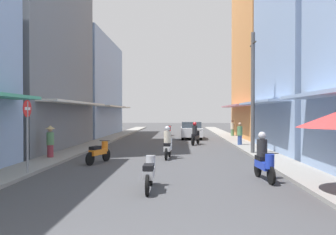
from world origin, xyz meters
name	(u,v)px	position (x,y,z in m)	size (l,w,h in m)	color
ground_plane	(168,146)	(0.00, 18.60, 0.00)	(99.45, 99.45, 0.00)	#424244
sidewalk_left	(93,144)	(-5.12, 18.60, 0.06)	(1.55, 53.20, 0.12)	gray
sidewalk_right	(245,145)	(5.12, 18.60, 0.06)	(1.55, 53.20, 0.12)	gray
building_left_mid	(20,18)	(-8.89, 16.21, 7.96)	(7.05, 10.27, 15.94)	slate
building_left_far	(80,88)	(-8.88, 27.82, 4.62)	(7.05, 11.74, 9.25)	#8CA5CC
building_right_mid	(324,11)	(8.89, 15.62, 7.94)	(7.05, 8.18, 15.90)	#8CA5CC
building_right_far	(276,58)	(8.88, 24.80, 6.87)	(7.05, 9.42, 13.75)	#D88C4C
motorbike_blue	(264,159)	(3.53, 7.59, 0.70)	(0.55, 1.81, 1.58)	black
motorbike_black	(195,135)	(1.83, 19.30, 0.70)	(0.75, 1.74, 1.58)	black
motorbike_orange	(99,152)	(-2.75, 10.97, 0.50)	(0.77, 1.73, 0.96)	black
motorbike_white	(168,144)	(0.20, 12.56, 0.70)	(0.55, 1.81, 1.58)	black
motorbike_red	(169,130)	(-0.30, 28.19, 0.50)	(0.55, 1.81, 0.96)	black
motorbike_silver	(149,172)	(-0.07, 6.17, 0.50)	(0.55, 1.81, 0.96)	black
parked_car	(191,130)	(1.71, 24.56, 0.74)	(1.77, 4.11, 1.45)	silver
pedestrian_crossing	(240,134)	(4.70, 18.29, 0.79)	(0.34, 0.34, 1.58)	#334C8C
pedestrian_far	(50,140)	(-5.31, 11.90, 0.91)	(0.44, 0.44, 1.61)	#99333F
pedestrian_midway	(232,129)	(5.52, 26.51, 0.78)	(0.34, 0.34, 1.57)	#598C59
utility_pole	(253,92)	(4.59, 14.02, 3.28)	(0.20, 1.20, 6.40)	#4C4C4F
street_sign_no_entry	(27,127)	(-4.49, 7.96, 1.72)	(0.07, 0.60, 2.65)	gray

